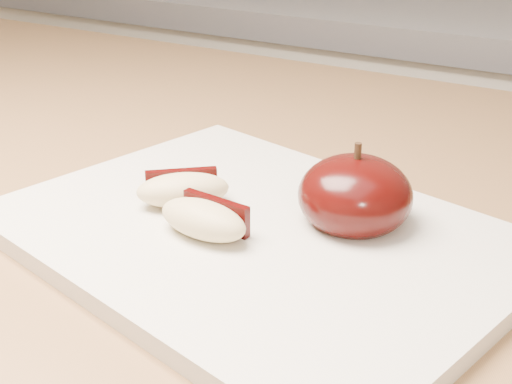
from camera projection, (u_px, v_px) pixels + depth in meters
The scene contains 5 objects.
back_cabinet at pixel (457, 256), 1.31m from camera, with size 2.40×0.62×0.94m.
cutting_board at pixel (256, 236), 0.46m from camera, with size 0.33×0.24×0.01m, color beige.
apple_half at pixel (355, 196), 0.46m from camera, with size 0.10×0.10×0.06m.
apple_wedge_a at pixel (183, 189), 0.49m from camera, with size 0.07×0.06×0.02m.
apple_wedge_b at pixel (205, 219), 0.45m from camera, with size 0.07×0.04×0.02m.
Camera 1 is at (0.26, 0.02, 1.13)m, focal length 50.00 mm.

